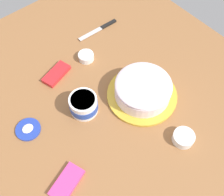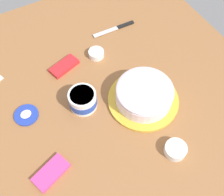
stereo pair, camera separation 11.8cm
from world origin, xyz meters
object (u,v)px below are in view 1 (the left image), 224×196
Objects in this scene: frosting_tub at (84,104)px; spreading_knife at (101,28)px; frosting_tub_lid at (28,129)px; candy_box_upper at (67,183)px; sprinkle_bowl_pink at (86,57)px; sprinkle_bowl_orange at (183,138)px; candy_box_lower at (56,74)px; frosted_cake at (143,90)px.

spreading_knife is at bearing 42.77° from frosting_tub.
candy_box_upper reaches higher than frosting_tub_lid.
spreading_knife is 0.22m from sprinkle_bowl_pink.
spreading_knife is 2.69× the size of sprinkle_bowl_orange.
candy_box_lower is (-0.35, -0.10, 0.00)m from spreading_knife.
spreading_knife is 0.72m from sprinkle_bowl_orange.
frosting_tub is 1.60× the size of sprinkle_bowl_pink.
candy_box_upper is (-0.25, -0.45, -0.00)m from candy_box_lower.
candy_box_upper is at bearing -167.88° from frosted_cake.
candy_box_upper is at bearing -137.78° from spreading_knife.
spreading_knife is 3.11× the size of sprinkle_bowl_pink.
frosting_tub_lid is 0.74× the size of candy_box_upper.
sprinkle_bowl_pink is at bearing 26.50° from candy_box_upper.
frosting_tub_lid is at bearing -160.05° from sprinkle_bowl_pink.
frosted_cake is 1.33× the size of spreading_knife.
frosting_tub is (-0.24, 0.11, -0.00)m from frosted_cake.
candy_box_lower is at bearing -163.55° from spreading_knife.
candy_box_lower is at bearing 86.93° from frosting_tub.
frosting_tub_lid is (-0.24, 0.07, -0.04)m from frosting_tub.
sprinkle_bowl_pink is (0.18, 0.22, -0.03)m from frosting_tub.
candy_box_lower is (0.25, 0.16, 0.00)m from frosting_tub_lid.
spreading_knife is 0.82m from candy_box_upper.
frosting_tub is at bearing -109.74° from candy_box_lower.
candy_box_lower is at bearing 176.70° from sprinkle_bowl_pink.
candy_box_lower reaches higher than frosting_tub_lid.
sprinkle_bowl_pink reaches higher than spreading_knife.
candy_box_upper reaches higher than spreading_knife.
frosting_tub is at bearing 120.88° from sprinkle_bowl_orange.
frosting_tub_lid is 1.37× the size of sprinkle_bowl_pink.
sprinkle_bowl_orange is at bearing -38.45° from candy_box_upper.
sprinkle_bowl_pink is 0.54× the size of candy_box_upper.
frosting_tub_lid is at bearing -156.23° from spreading_knife.
frosting_tub is 0.32m from candy_box_upper.
candy_box_upper is (-0.00, -0.29, 0.00)m from frosting_tub_lid.
spreading_knife is at bearing 23.77° from frosting_tub_lid.
sprinkle_bowl_orange is 0.63× the size of candy_box_lower.
frosting_tub_lid is 0.29m from candy_box_upper.
candy_box_lower reaches higher than spreading_knife.
spreading_knife is 1.69× the size of candy_box_upper.
candy_box_lower is (-0.21, 0.61, -0.01)m from sprinkle_bowl_orange.
frosting_tub is 1.38× the size of sprinkle_bowl_orange.
sprinkle_bowl_orange is at bearing -86.07° from sprinkle_bowl_pink.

